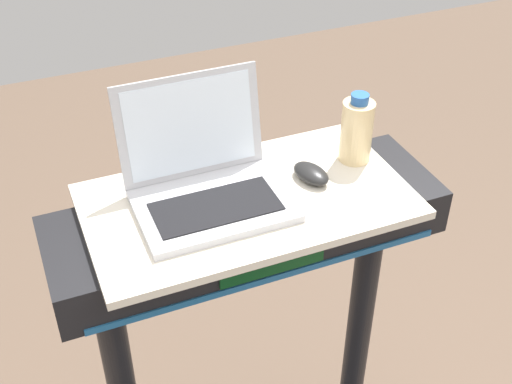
% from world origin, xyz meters
% --- Properties ---
extents(desk_board, '(0.72, 0.40, 0.02)m').
position_xyz_m(desk_board, '(0.00, 0.70, 1.20)').
color(desk_board, beige).
rests_on(desk_board, treadmill_base).
extents(laptop, '(0.33, 0.28, 0.25)m').
position_xyz_m(laptop, '(-0.08, 0.74, 1.26)').
color(laptop, '#B7B7BC').
rests_on(laptop, desk_board).
extents(computer_mouse, '(0.08, 0.11, 0.03)m').
position_xyz_m(computer_mouse, '(0.16, 0.71, 1.23)').
color(computer_mouse, black).
rests_on(computer_mouse, desk_board).
extents(water_bottle, '(0.08, 0.08, 0.17)m').
position_xyz_m(water_bottle, '(0.29, 0.75, 1.29)').
color(water_bottle, beige).
rests_on(water_bottle, desk_board).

